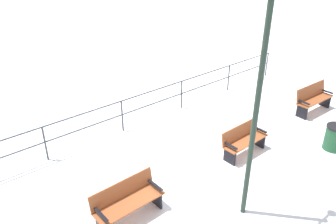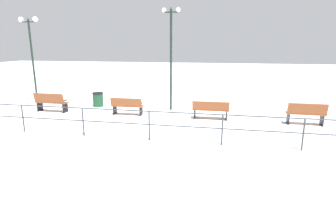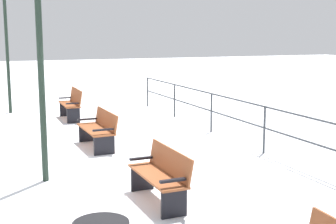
# 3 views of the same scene
# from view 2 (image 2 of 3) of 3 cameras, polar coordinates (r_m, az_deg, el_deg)

# --- Properties ---
(ground_plane) EXTENTS (80.00, 80.00, 0.00)m
(ground_plane) POSITION_cam_2_polar(r_m,az_deg,el_deg) (12.76, -0.06, -1.05)
(ground_plane) COLOR white
(ground_plane) RESTS_ON ground
(bench_nearest) EXTENTS (0.50, 1.52, 0.95)m
(bench_nearest) POSITION_cam_2_polar(r_m,az_deg,el_deg) (12.72, 26.72, -0.25)
(bench_nearest) COLOR brown
(bench_nearest) RESTS_ON ground
(bench_second) EXTENTS (0.60, 1.62, 0.86)m
(bench_second) POSITION_cam_2_polar(r_m,az_deg,el_deg) (12.40, 8.84, 0.49)
(bench_second) COLOR brown
(bench_second) RESTS_ON ground
(bench_third) EXTENTS (0.51, 1.52, 0.85)m
(bench_third) POSITION_cam_2_polar(r_m,az_deg,el_deg) (13.15, -8.47, 1.28)
(bench_third) COLOR brown
(bench_third) RESTS_ON ground
(bench_fourth) EXTENTS (0.56, 1.66, 0.97)m
(bench_fourth) POSITION_cam_2_polar(r_m,az_deg,el_deg) (14.80, -23.14, 1.94)
(bench_fourth) COLOR brown
(bench_fourth) RESTS_ON ground
(lamppost_middle) EXTENTS (0.22, 0.90, 5.02)m
(lamppost_middle) POSITION_cam_2_polar(r_m,az_deg,el_deg) (13.84, 0.63, 13.56)
(lamppost_middle) COLOR #1E2D23
(lamppost_middle) RESTS_ON ground
(lamppost_far) EXTENTS (0.28, 1.15, 4.72)m
(lamppost_far) POSITION_cam_2_polar(r_m,az_deg,el_deg) (17.08, -26.64, 13.09)
(lamppost_far) COLOR #1E2D23
(lamppost_far) RESTS_ON ground
(waterfront_railing) EXTENTS (0.05, 14.99, 1.07)m
(waterfront_railing) POSITION_cam_2_polar(r_m,az_deg,el_deg) (9.50, -3.94, -1.70)
(waterfront_railing) COLOR #383D42
(waterfront_railing) RESTS_ON ground
(trash_bin) EXTENTS (0.57, 0.57, 0.76)m
(trash_bin) POSITION_cam_2_polar(r_m,az_deg,el_deg) (15.40, -14.32, 2.56)
(trash_bin) COLOR #1E4C2D
(trash_bin) RESTS_ON ground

